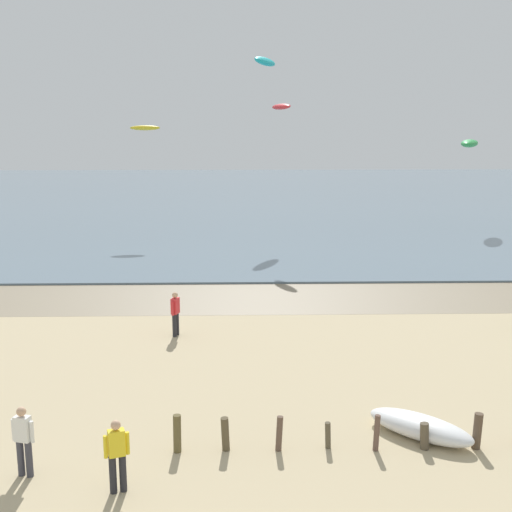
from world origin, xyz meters
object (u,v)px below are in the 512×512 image
person_nearest_camera (117,454)px  kite_aloft_5 (281,107)px  grounded_kite (420,427)px  kite_aloft_1 (265,61)px  kite_aloft_6 (145,128)px  person_mid_beach (23,439)px  person_by_waterline (175,312)px  kite_aloft_10 (469,143)px

person_nearest_camera → kite_aloft_5: 28.44m
grounded_kite → kite_aloft_1: kite_aloft_1 is taller
kite_aloft_1 → kite_aloft_6: kite_aloft_1 is taller
person_nearest_camera → person_mid_beach: size_ratio=1.00×
person_mid_beach → kite_aloft_5: bearing=74.0°
grounded_kite → kite_aloft_6: size_ratio=1.43×
person_by_waterline → kite_aloft_1: (4.24, 23.88, 10.96)m
kite_aloft_1 → person_mid_beach: bearing=-167.9°
person_by_waterline → kite_aloft_6: 22.98m
person_by_waterline → kite_aloft_10: bearing=51.9°
kite_aloft_5 → kite_aloft_6: (-8.85, 5.59, -1.33)m
person_nearest_camera → person_by_waterline: 10.74m
person_mid_beach → kite_aloft_6: 32.39m
person_by_waterline → kite_aloft_10: kite_aloft_10 is taller
kite_aloft_6 → kite_aloft_5: bearing=140.9°
person_nearest_camera → kite_aloft_5: bearing=79.0°
person_mid_beach → grounded_kite: size_ratio=0.59×
person_mid_beach → person_by_waterline: bearing=75.7°
kite_aloft_6 → kite_aloft_1: bearing=-171.9°
grounded_kite → kite_aloft_6: kite_aloft_6 is taller
kite_aloft_1 → kite_aloft_6: (-8.17, -2.17, -4.50)m
grounded_kite → kite_aloft_5: kite_aloft_5 is taller
kite_aloft_6 → kite_aloft_10: kite_aloft_6 is taller
kite_aloft_5 → kite_aloft_6: 10.55m
person_mid_beach → kite_aloft_6: bearing=92.5°
person_nearest_camera → kite_aloft_10: 40.49m
person_nearest_camera → kite_aloft_6: kite_aloft_6 is taller
person_by_waterline → kite_aloft_5: (4.93, 16.12, 7.79)m
person_mid_beach → kite_aloft_1: bearing=78.7°
kite_aloft_5 → person_by_waterline: bearing=139.6°
kite_aloft_1 → kite_aloft_6: size_ratio=1.58×
person_nearest_camera → grounded_kite: 7.79m
person_nearest_camera → person_mid_beach: same height
kite_aloft_1 → kite_aloft_10: bearing=-64.6°
person_by_waterline → grounded_kite: person_by_waterline is taller
person_by_waterline → kite_aloft_6: kite_aloft_6 is taller
person_nearest_camera → person_by_waterline: size_ratio=1.00×
person_mid_beach → person_by_waterline: size_ratio=1.00×
grounded_kite → kite_aloft_10: kite_aloft_10 is taller
kite_aloft_1 → kite_aloft_6: bearing=128.4°
person_nearest_camera → grounded_kite: size_ratio=0.59×
kite_aloft_5 → kite_aloft_6: kite_aloft_5 is taller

